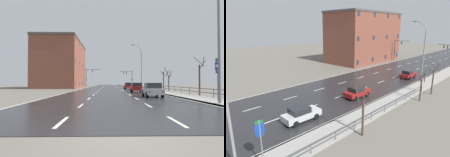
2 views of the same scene
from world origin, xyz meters
TOP-DOWN VIEW (x-y plane):
  - ground_plane at (0.00, 48.00)m, footprint 160.00×160.00m
  - road_asphalt_strip at (0.00, 60.00)m, footprint 14.00×120.00m
  - sidewalk_right at (8.43, 60.00)m, footprint 3.00×120.00m
  - guardrail at (9.85, 19.18)m, footprint 0.07×29.78m
  - street_lamp_foreground at (7.47, 7.71)m, footprint 2.34×0.24m
  - street_lamp_midground at (7.44, 39.25)m, footprint 2.56×0.24m
  - highway_sign at (8.39, 9.25)m, footprint 0.09×0.68m
  - traffic_signal_right at (6.79, 59.16)m, footprint 4.51×0.36m
  - traffic_signal_left at (-7.07, 57.58)m, footprint 4.82×0.36m
  - car_mid_centre at (4.52, 15.28)m, footprint 1.94×4.16m
  - car_far_right at (4.22, 25.10)m, footprint 1.96×4.16m
  - car_distant at (4.49, 40.69)m, footprint 1.89×4.13m
  - brick_building at (-14.34, 50.90)m, footprint 11.49×22.23m
  - bare_tree_near at (11.00, 17.47)m, footprint 1.44×1.50m
  - bare_tree_mid at (11.19, 30.02)m, footprint 1.11×1.06m
  - bare_tree_far at (11.34, 33.83)m, footprint 1.54×1.53m

SIDE VIEW (x-z plane):
  - ground_plane at x=0.00m, z-range -0.12..0.00m
  - road_asphalt_strip at x=0.00m, z-range 0.00..0.02m
  - sidewalk_right at x=8.43m, z-range 0.00..0.12m
  - guardrail at x=9.85m, z-range 0.21..1.21m
  - car_mid_centre at x=4.52m, z-range 0.02..1.59m
  - car_far_right at x=4.22m, z-range 0.02..1.59m
  - car_distant at x=4.49m, z-range 0.02..1.59m
  - bare_tree_mid at x=11.19m, z-range -0.12..3.91m
  - bare_tree_near at x=11.00m, z-range -0.24..4.61m
  - bare_tree_far at x=11.34m, z-range -0.18..4.58m
  - highway_sign at x=8.39m, z-range 0.51..4.12m
  - traffic_signal_right at x=6.79m, z-range 1.05..6.74m
  - traffic_signal_left at x=-7.07m, z-range 0.95..7.19m
  - street_lamp_midground at x=7.44m, z-range -0.12..10.69m
  - street_lamp_foreground at x=7.47m, z-range -0.10..11.01m
  - brick_building at x=-14.34m, z-range 0.01..13.91m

